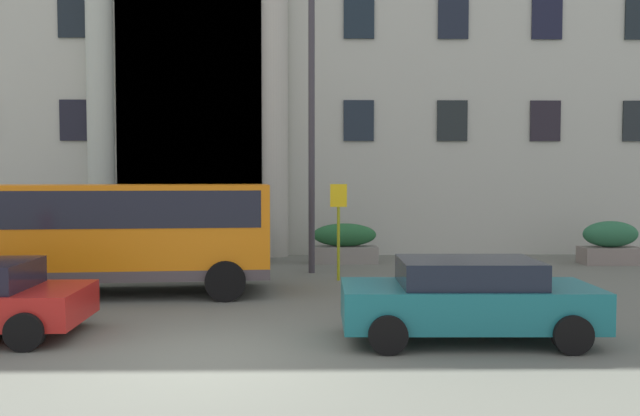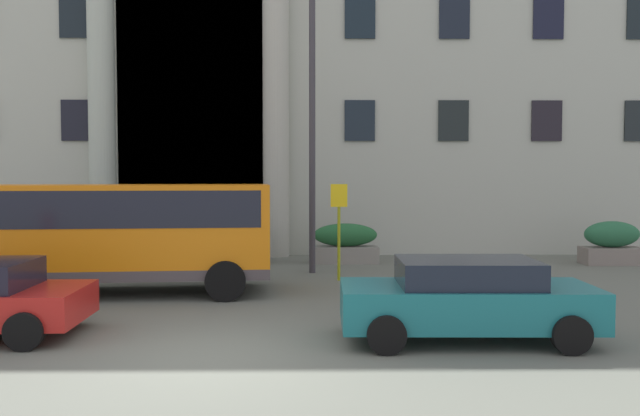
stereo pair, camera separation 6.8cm
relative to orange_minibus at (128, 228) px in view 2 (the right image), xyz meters
The scene contains 9 objects.
ground_plane 6.34m from the orange_minibus, 63.83° to the right, with size 80.00×64.00×0.12m, color #5D6055.
orange_minibus is the anchor object (origin of this frame).
bus_stop_sign 5.36m from the orange_minibus, 20.74° to the left, with size 0.44×0.08×2.56m.
hedge_planter_west 5.66m from the orange_minibus, 109.23° to the left, with size 2.05×0.78×1.28m.
hedge_planter_entrance_left 14.60m from the orange_minibus, 19.99° to the left, with size 1.81×0.87×1.36m.
hedge_planter_far_east 5.77m from the orange_minibus, 68.57° to the left, with size 1.69×0.82×1.62m.
hedge_planter_east 7.65m from the orange_minibus, 45.10° to the left, with size 2.11×0.79×1.26m.
white_taxi_kerbside 8.27m from the orange_minibus, 32.99° to the right, with size 4.24×2.01×1.38m.
lamppost_plaza_centre 6.47m from the orange_minibus, 37.49° to the left, with size 0.40×0.40×8.83m.
Camera 2 is at (1.59, -9.88, 2.77)m, focal length 36.91 mm.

